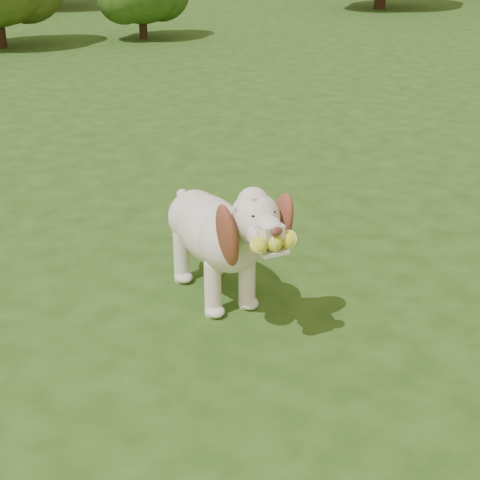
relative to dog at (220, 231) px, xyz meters
name	(u,v)px	position (x,y,z in m)	size (l,w,h in m)	color
ground	(205,315)	(-0.11, -0.11, -0.37)	(80.00, 80.00, 0.00)	#1F3F12
dog	(220,231)	(0.00, 0.00, 0.00)	(0.43, 1.06, 0.69)	silver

